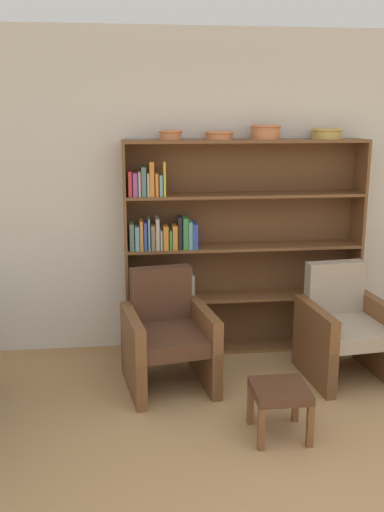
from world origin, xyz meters
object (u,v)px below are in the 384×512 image
Objects in this scene: bowl_brass at (327,133)px; footstool at (280,396)px; bowl_slate at (266,131)px; armchair_leather at (168,336)px; bowl_olive at (171,134)px; armchair_cushioned at (345,329)px; bookshelf at (220,253)px; bowl_stoneware at (219,135)px.

footstool is (-0.74, -1.46, -1.61)m from bowl_brass.
bowl_slate is 0.29× the size of armchair_leather.
bowl_slate reaches higher than bowl_olive.
armchair_cushioned is at bearing 47.64° from footstool.
bowl_brass is (0.53, 0.00, -0.02)m from bowl_slate.
bowl_slate is (0.37, -0.02, 1.03)m from bookshelf.
bookshelf reaches higher than armchair_cushioned.
bowl_stoneware reaches higher than armchair_leather.
bowl_olive is 0.78× the size of bowl_stoneware.
bowl_brass reaches higher than bowl_olive.
bookshelf is 1.60m from footstool.
bowl_brass is at bearing 0.00° from bowl_slate.
armchair_leather is 1.00× the size of armchair_cushioned.
bowl_olive reaches higher than armchair_cushioned.
armchair_cushioned is at bearing 171.04° from armchair_leather.
bowl_olive is at bearing 180.00° from bowl_brass.
armchair_leather is 1.06m from footstool.
bowl_brass is at bearing 0.00° from bowl_olive.
bookshelf is 1.22m from armchair_cushioned.
footstool is at bearing -68.39° from bowl_olive.
armchair_leather is at bearing -155.59° from bowl_brass.
bowl_olive is at bearing -177.56° from bookshelf.
bowl_stoneware is 1.87m from armchair_cushioned.
bookshelf is at bearing -41.51° from armchair_cushioned.
bowl_brass reaches higher than bowl_stoneware.
bowl_slate is 1.87m from armchair_leather.
armchair_leather is at bearing 129.01° from footstool.
bowl_brass reaches higher than footstool.
footstool is (-0.21, -1.46, -1.63)m from bowl_slate.
footstool is at bearing -98.23° from bowl_slate.
bowl_brass is 0.76× the size of footstool.
bowl_stoneware is at bearing -136.40° from armchair_leather.
bowl_slate is 2.20m from footstool.
bowl_slate is at bearing -2.82° from bookshelf.
bowl_stoneware is 0.39m from bowl_slate.
bowl_stoneware reaches higher than bookshelf.
footstool is (0.15, -1.48, -0.59)m from bookshelf.
bowl_slate reaches higher than bowl_brass.
armchair_cushioned is at bearing -25.60° from bowl_olive.
bowl_olive reaches higher than footstool.
footstool is at bearing -83.01° from bowl_stoneware.
footstool is at bearing 120.03° from armchair_leather.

